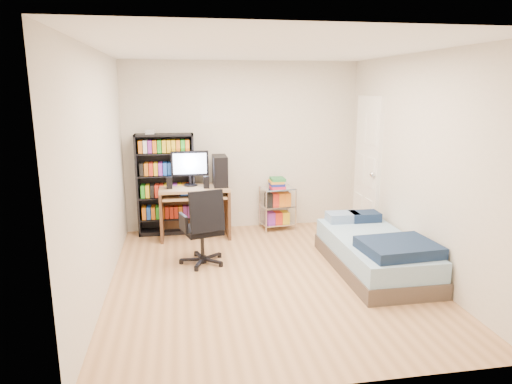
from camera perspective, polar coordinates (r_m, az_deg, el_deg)
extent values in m
cube|color=tan|center=(5.31, 1.42, -10.75)|extent=(3.50, 4.00, 0.04)
cube|color=white|center=(4.89, 1.59, 17.69)|extent=(3.50, 4.00, 0.04)
cube|color=beige|center=(6.92, -1.73, 5.74)|extent=(3.50, 0.04, 2.50)
cube|color=beige|center=(3.04, 8.85, -3.73)|extent=(3.50, 0.04, 2.50)
cube|color=beige|center=(4.92, -19.17, 2.11)|extent=(0.04, 4.00, 2.50)
cube|color=beige|center=(5.56, 19.74, 3.23)|extent=(0.04, 4.00, 2.50)
cube|color=black|center=(6.76, -11.19, 0.92)|extent=(0.83, 0.28, 1.47)
cube|color=black|center=(6.88, -11.01, -3.21)|extent=(0.77, 0.26, 0.02)
cube|color=red|center=(6.85, -11.05, -2.38)|extent=(0.72, 0.22, 0.17)
cube|color=black|center=(6.80, -11.13, -0.60)|extent=(0.77, 0.26, 0.02)
cube|color=#1949B3|center=(6.77, -11.17, 0.25)|extent=(0.72, 0.22, 0.17)
cube|color=black|center=(6.73, -11.24, 2.06)|extent=(0.77, 0.26, 0.02)
cube|color=gold|center=(6.71, -11.28, 2.94)|extent=(0.72, 0.22, 0.17)
cube|color=black|center=(6.68, -11.36, 4.78)|extent=(0.77, 0.26, 0.02)
cube|color=#269720|center=(6.66, -11.41, 5.67)|extent=(0.72, 0.22, 0.17)
cube|color=silver|center=(6.66, -13.08, 7.32)|extent=(0.13, 0.12, 0.06)
cube|color=#A48154|center=(6.53, -7.72, 0.45)|extent=(0.98, 0.54, 0.04)
cube|color=#38291E|center=(6.63, -11.71, -2.81)|extent=(0.04, 0.54, 0.70)
cube|color=#38291E|center=(6.65, -3.57, -2.49)|extent=(0.04, 0.54, 0.70)
cube|color=#38291E|center=(6.86, -7.71, -1.95)|extent=(0.94, 0.03, 0.64)
cube|color=#A48154|center=(6.48, -7.67, -0.54)|extent=(0.88, 0.44, 0.02)
cube|color=black|center=(6.45, -7.67, -0.37)|extent=(0.43, 0.15, 0.02)
cube|color=black|center=(6.57, -8.28, 3.56)|extent=(0.53, 0.05, 0.35)
cube|color=#CADBFC|center=(6.55, -8.27, 3.52)|extent=(0.47, 0.01, 0.29)
cube|color=black|center=(6.56, -4.54, 2.68)|extent=(0.20, 0.41, 0.43)
cube|color=black|center=(6.46, -10.78, 1.14)|extent=(0.08, 0.08, 0.17)
cube|color=black|center=(6.42, -6.23, 1.22)|extent=(0.08, 0.08, 0.17)
cylinder|color=black|center=(5.66, -6.71, -6.53)|extent=(0.04, 0.04, 0.34)
cube|color=black|center=(5.60, -6.76, -4.74)|extent=(0.52, 0.52, 0.07)
cube|color=black|center=(5.34, -6.17, -2.42)|extent=(0.43, 0.24, 0.49)
cube|color=black|center=(5.50, -9.06, -3.79)|extent=(0.11, 0.26, 0.19)
cube|color=black|center=(5.64, -4.59, -3.25)|extent=(0.11, 0.26, 0.19)
cylinder|color=silver|center=(6.71, 1.28, -2.55)|extent=(0.02, 0.02, 0.65)
cylinder|color=silver|center=(6.87, 5.03, -2.24)|extent=(0.02, 0.02, 0.65)
cylinder|color=silver|center=(7.02, 0.45, -1.86)|extent=(0.02, 0.02, 0.65)
cylinder|color=silver|center=(7.17, 4.05, -1.58)|extent=(0.02, 0.02, 0.65)
cube|color=silver|center=(7.00, 2.69, -3.88)|extent=(0.51, 0.39, 0.02)
cube|color=silver|center=(6.93, 2.72, -1.68)|extent=(0.51, 0.39, 0.02)
cube|color=silver|center=(6.86, 2.74, 0.49)|extent=(0.51, 0.39, 0.02)
cube|color=#CA1C40|center=(6.85, 2.75, 1.17)|extent=(0.23, 0.28, 0.15)
cube|color=#4F443B|center=(5.64, 14.46, -8.54)|extent=(0.90, 1.80, 0.18)
cube|color=#8FB5D5|center=(5.57, 14.58, -6.65)|extent=(0.86, 1.76, 0.22)
cube|color=#142440|center=(5.12, 17.40, -6.67)|extent=(0.81, 0.68, 0.13)
cube|color=#97B9D6|center=(6.10, 10.77, -3.09)|extent=(0.41, 0.27, 0.12)
cube|color=#142440|center=(6.19, 13.41, -2.98)|extent=(0.38, 0.27, 0.12)
cube|color=#3F2614|center=(5.49, 14.84, -5.66)|extent=(0.25, 0.20, 0.01)
cube|color=white|center=(6.77, 13.72, 3.08)|extent=(0.05, 0.80, 2.00)
sphere|color=silver|center=(6.47, 14.36, 2.15)|extent=(0.08, 0.08, 0.08)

